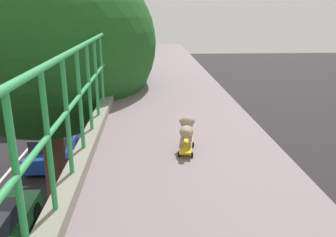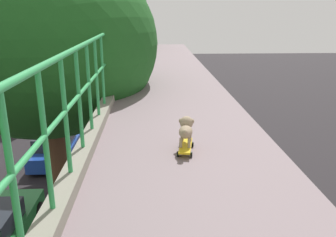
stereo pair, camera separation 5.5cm
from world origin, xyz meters
name	(u,v)px [view 2 (the right image)]	position (x,y,z in m)	size (l,w,h in m)	color
car_blue_seventh	(56,147)	(-4.37, 15.52, 0.73)	(1.94, 4.23, 1.52)	#1C3E9A
city_bus	(41,81)	(-8.21, 26.37, 1.99)	(2.65, 11.58, 3.54)	beige
roadside_tree_mid	(45,46)	(-1.80, 6.77, 6.66)	(5.01, 5.01, 8.80)	brown
roadside_tree_far	(91,9)	(-2.14, 15.42, 7.46)	(5.07, 5.07, 9.42)	#493720
toy_skateboard	(186,146)	(0.97, 2.74, 5.83)	(0.24, 0.52, 0.09)	gold
small_dog	(186,128)	(0.97, 2.80, 6.04)	(0.22, 0.42, 0.32)	#9A8467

